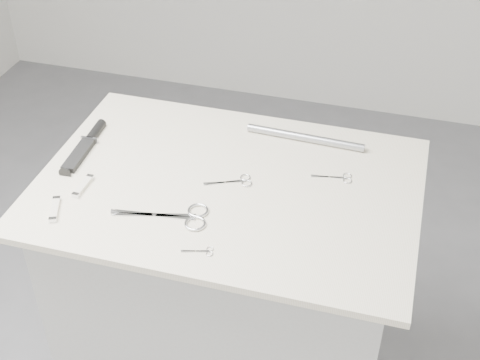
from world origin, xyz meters
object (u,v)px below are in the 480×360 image
(embroidery_scissors_a, at_px, (237,181))
(pocket_knife_a, at_px, (55,209))
(sheathed_knife, at_px, (87,144))
(pocket_knife_b, at_px, (83,186))
(metal_rail, at_px, (305,138))
(plinth, at_px, (230,304))
(large_shears, at_px, (182,216))
(embroidery_scissors_b, at_px, (339,178))
(tiny_scissors, at_px, (202,251))

(embroidery_scissors_a, distance_m, pocket_knife_a, 0.47)
(sheathed_knife, bearing_deg, pocket_knife_b, -159.30)
(embroidery_scissors_a, bearing_deg, metal_rail, 36.86)
(plinth, xyz_separation_m, pocket_knife_b, (-0.36, -0.12, 0.48))
(sheathed_knife, xyz_separation_m, pocket_knife_a, (0.05, -0.28, -0.00))
(embroidery_scissors_a, relative_size, pocket_knife_b, 1.36)
(large_shears, bearing_deg, pocket_knife_b, 161.07)
(sheathed_knife, bearing_deg, plinth, -100.01)
(large_shears, bearing_deg, pocket_knife_a, -179.28)
(metal_rail, bearing_deg, embroidery_scissors_b, -50.57)
(embroidery_scissors_b, relative_size, metal_rail, 0.32)
(sheathed_knife, bearing_deg, metal_rail, -74.35)
(large_shears, bearing_deg, tiny_scissors, -60.41)
(embroidery_scissors_b, relative_size, pocket_knife_b, 1.19)
(embroidery_scissors_a, height_order, sheathed_knife, sheathed_knife)
(tiny_scissors, bearing_deg, embroidery_scissors_b, 39.39)
(pocket_knife_a, relative_size, pocket_knife_b, 1.01)
(embroidery_scissors_b, xyz_separation_m, metal_rail, (-0.12, 0.15, 0.01))
(large_shears, distance_m, tiny_scissors, 0.13)
(pocket_knife_b, bearing_deg, embroidery_scissors_b, -69.32)
(pocket_knife_a, bearing_deg, metal_rail, -69.82)
(metal_rail, bearing_deg, embroidery_scissors_a, -119.42)
(pocket_knife_b, distance_m, metal_rail, 0.63)
(plinth, xyz_separation_m, embroidery_scissors_a, (0.02, 0.01, 0.47))
(large_shears, height_order, metal_rail, metal_rail)
(pocket_knife_b, bearing_deg, plinth, -70.10)
(tiny_scissors, xyz_separation_m, pocket_knife_a, (-0.40, 0.04, 0.00))
(tiny_scissors, bearing_deg, plinth, 78.32)
(tiny_scissors, bearing_deg, pocket_knife_a, 159.18)
(embroidery_scissors_a, distance_m, pocket_knife_b, 0.40)
(embroidery_scissors_a, relative_size, sheathed_knife, 0.51)
(tiny_scissors, bearing_deg, embroidery_scissors_a, 73.75)
(tiny_scissors, height_order, metal_rail, metal_rail)
(embroidery_scissors_a, relative_size, pocket_knife_a, 1.34)
(plinth, xyz_separation_m, tiny_scissors, (0.02, -0.26, 0.47))
(metal_rail, bearing_deg, large_shears, -118.80)
(plinth, relative_size, large_shears, 3.75)
(tiny_scissors, bearing_deg, large_shears, 115.15)
(large_shears, bearing_deg, metal_rail, 50.54)
(plinth, relative_size, pocket_knife_b, 9.81)
(embroidery_scissors_b, bearing_deg, pocket_knife_b, -170.45)
(embroidery_scissors_b, xyz_separation_m, tiny_scissors, (-0.26, -0.37, -0.00))
(sheathed_knife, xyz_separation_m, metal_rail, (0.59, 0.20, 0.00))
(embroidery_scissors_b, bearing_deg, tiny_scissors, -135.23)
(pocket_knife_a, bearing_deg, tiny_scissors, -116.93)
(large_shears, height_order, embroidery_scissors_b, large_shears)
(plinth, xyz_separation_m, embroidery_scissors_b, (0.28, 0.10, 0.47))
(large_shears, height_order, tiny_scissors, large_shears)
(tiny_scissors, height_order, sheathed_knife, sheathed_knife)
(pocket_knife_a, bearing_deg, embroidery_scissors_b, -84.92)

